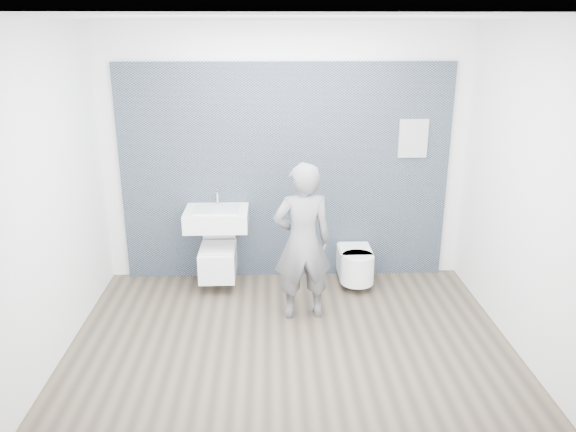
{
  "coord_description": "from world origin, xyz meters",
  "views": [
    {
      "loc": [
        -0.17,
        -4.54,
        2.71
      ],
      "look_at": [
        0.0,
        0.6,
        1.0
      ],
      "focal_mm": 35.0,
      "sensor_mm": 36.0,
      "label": 1
    }
  ],
  "objects_px": {
    "washbasin": "(217,218)",
    "visitor": "(303,242)",
    "toilet_square": "(218,259)",
    "toilet_rounded": "(356,265)"
  },
  "relations": [
    {
      "from": "washbasin",
      "to": "toilet_rounded",
      "type": "height_order",
      "value": "washbasin"
    },
    {
      "from": "toilet_rounded",
      "to": "visitor",
      "type": "distance_m",
      "value": 1.07
    },
    {
      "from": "washbasin",
      "to": "visitor",
      "type": "distance_m",
      "value": 1.14
    },
    {
      "from": "washbasin",
      "to": "toilet_square",
      "type": "relative_size",
      "value": 0.9
    },
    {
      "from": "washbasin",
      "to": "toilet_rounded",
      "type": "xyz_separation_m",
      "value": [
        1.52,
        -0.06,
        -0.54
      ]
    },
    {
      "from": "toilet_square",
      "to": "toilet_rounded",
      "type": "height_order",
      "value": "toilet_square"
    },
    {
      "from": "washbasin",
      "to": "visitor",
      "type": "xyz_separation_m",
      "value": [
        0.88,
        -0.73,
        -0.01
      ]
    },
    {
      "from": "toilet_square",
      "to": "toilet_rounded",
      "type": "relative_size",
      "value": 1.23
    },
    {
      "from": "visitor",
      "to": "toilet_square",
      "type": "bearing_deg",
      "value": -45.69
    },
    {
      "from": "toilet_rounded",
      "to": "visitor",
      "type": "xyz_separation_m",
      "value": [
        -0.63,
        -0.67,
        0.53
      ]
    }
  ]
}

